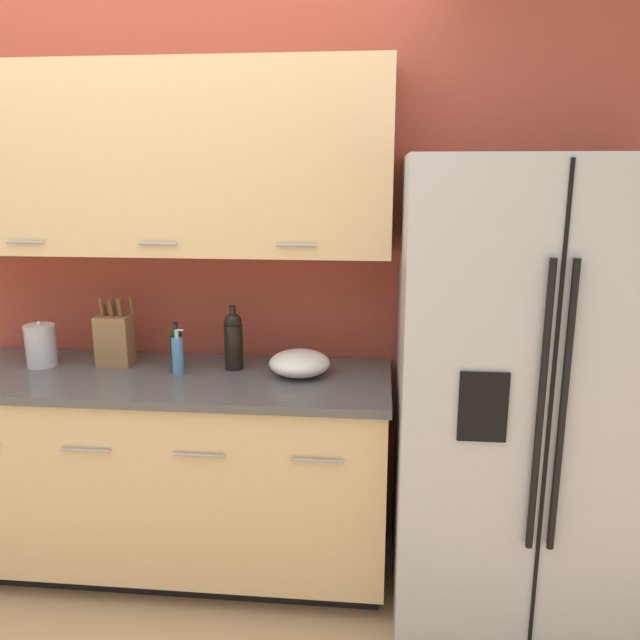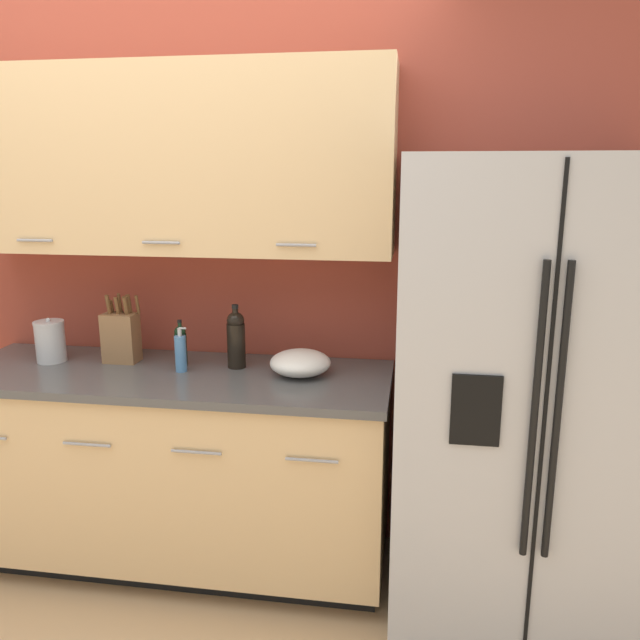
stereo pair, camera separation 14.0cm
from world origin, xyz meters
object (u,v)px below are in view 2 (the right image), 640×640
object	(u,v)px
soap_dispenser	(181,353)
wine_bottle	(236,338)
steel_canister	(50,341)
mixing_bowl	(300,363)
knife_block	(121,336)
refrigerator	(523,398)
oil_bottle	(181,345)

from	to	relation	value
soap_dispenser	wine_bottle	bearing A→B (deg)	22.80
steel_canister	mixing_bowl	distance (m)	1.15
soap_dispenser	knife_block	bearing A→B (deg)	163.44
wine_bottle	soap_dispenser	bearing A→B (deg)	-157.20
mixing_bowl	steel_canister	bearing A→B (deg)	179.09
refrigerator	oil_bottle	xyz separation A→B (m)	(-1.44, 0.17, 0.10)
refrigerator	mixing_bowl	size ratio (longest dim) A/B	7.02
knife_block	wine_bottle	world-z (taller)	knife_block
soap_dispenser	oil_bottle	bearing A→B (deg)	110.55
oil_bottle	soap_dispenser	bearing A→B (deg)	-69.45
knife_block	oil_bottle	xyz separation A→B (m)	(0.28, -0.01, -0.02)
refrigerator	wine_bottle	distance (m)	1.21
refrigerator	mixing_bowl	bearing A→B (deg)	172.30
refrigerator	knife_block	xyz separation A→B (m)	(-1.72, 0.18, 0.13)
wine_bottle	oil_bottle	distance (m)	0.25
soap_dispenser	oil_bottle	world-z (taller)	oil_bottle
wine_bottle	steel_canister	world-z (taller)	wine_bottle
soap_dispenser	mixing_bowl	world-z (taller)	soap_dispenser
oil_bottle	steel_canister	bearing A→B (deg)	-176.66
wine_bottle	steel_canister	bearing A→B (deg)	-177.15
oil_bottle	steel_canister	size ratio (longest dim) A/B	1.02
wine_bottle	oil_bottle	xyz separation A→B (m)	(-0.25, -0.01, -0.04)
oil_bottle	mixing_bowl	xyz separation A→B (m)	(0.55, -0.05, -0.04)
wine_bottle	steel_canister	distance (m)	0.85
refrigerator	mixing_bowl	distance (m)	0.90
knife_block	mixing_bowl	distance (m)	0.83
knife_block	oil_bottle	world-z (taller)	knife_block
wine_bottle	soap_dispenser	xyz separation A→B (m)	(-0.22, -0.09, -0.05)
refrigerator	steel_canister	xyz separation A→B (m)	(-2.04, 0.14, 0.10)
knife_block	wine_bottle	distance (m)	0.53
refrigerator	oil_bottle	size ratio (longest dim) A/B	8.78
knife_block	mixing_bowl	world-z (taller)	knife_block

